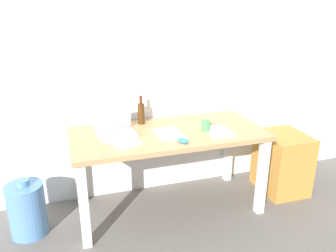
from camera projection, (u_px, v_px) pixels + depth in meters
ground_plane at (168, 207)px, 3.15m from camera, size 8.00×8.00×0.00m
back_wall at (154, 58)px, 3.09m from camera, size 5.20×0.08×2.60m
desk at (168, 143)px, 2.93m from camera, size 1.63×0.75×0.74m
laptop_left at (116, 128)px, 2.84m from camera, size 0.33×0.27×0.23m
beer_bottle at (141, 113)px, 3.05m from camera, size 0.06×0.06×0.26m
computer_mouse at (183, 140)px, 2.67m from camera, size 0.10×0.12×0.03m
coffee_mug at (205, 126)px, 2.89m from camera, size 0.08×0.08×0.09m
paper_sheet_front_right at (218, 132)px, 2.89m from camera, size 0.22×0.30×0.00m
paper_sheet_front_left at (122, 142)px, 2.69m from camera, size 0.31×0.36×0.00m
paper_sheet_center at (169, 134)px, 2.84m from camera, size 0.22×0.31×0.00m
water_cooler_jug at (27, 209)px, 2.73m from camera, size 0.29×0.29×0.49m
filing_cabinet at (282, 163)px, 3.36m from camera, size 0.40×0.48×0.59m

